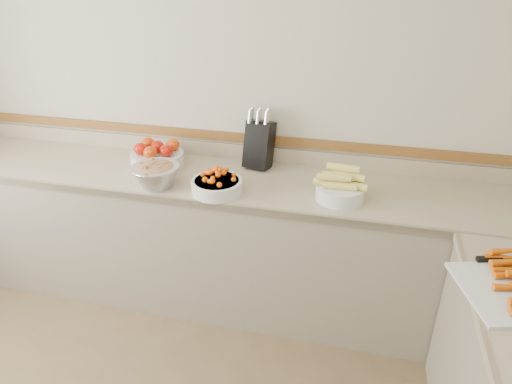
% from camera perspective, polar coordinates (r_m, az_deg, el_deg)
% --- Properties ---
extents(back_wall, '(4.00, 0.00, 4.00)m').
position_cam_1_polar(back_wall, '(2.96, -3.67, 11.58)').
color(back_wall, '#B8B098').
rests_on(back_wall, ground_plane).
extents(counter_back, '(4.00, 0.65, 1.08)m').
position_cam_1_polar(counter_back, '(3.03, -5.00, -5.74)').
color(counter_back, gray).
rests_on(counter_back, ground_plane).
extents(knife_block, '(0.19, 0.22, 0.39)m').
position_cam_1_polar(knife_block, '(2.88, 0.40, 6.13)').
color(knife_block, black).
rests_on(knife_block, counter_back).
extents(tomato_bowl, '(0.34, 0.34, 0.17)m').
position_cam_1_polar(tomato_bowl, '(2.98, -12.26, 4.40)').
color(tomato_bowl, silver).
rests_on(tomato_bowl, counter_back).
extents(cherry_tomato_bowl, '(0.29, 0.29, 0.16)m').
position_cam_1_polar(cherry_tomato_bowl, '(2.60, -4.87, 1.05)').
color(cherry_tomato_bowl, silver).
rests_on(cherry_tomato_bowl, counter_back).
extents(corn_bowl, '(0.30, 0.27, 0.20)m').
position_cam_1_polar(corn_bowl, '(2.55, 10.48, 0.49)').
color(corn_bowl, silver).
rests_on(corn_bowl, counter_back).
extents(rhubarb_bowl, '(0.28, 0.28, 0.16)m').
position_cam_1_polar(rhubarb_bowl, '(2.70, -12.37, 2.23)').
color(rhubarb_bowl, '#B2B2BA').
rests_on(rhubarb_bowl, counter_back).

